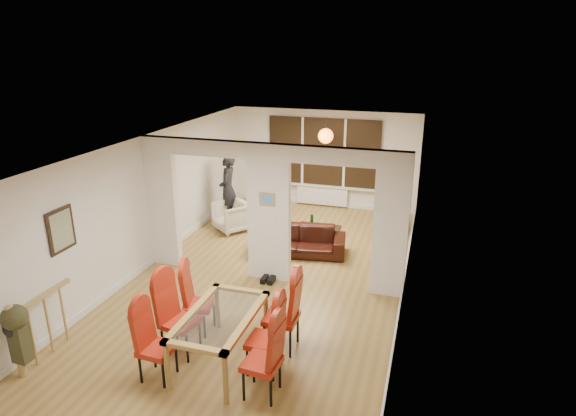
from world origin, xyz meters
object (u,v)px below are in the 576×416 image
at_px(dining_chair_rb, 264,335).
at_px(dining_chair_ra, 262,357).
at_px(bottle, 312,220).
at_px(dining_chair_la, 157,344).
at_px(sofa, 298,240).
at_px(dining_chair_rc, 281,312).
at_px(bowl, 318,225).
at_px(dining_table, 221,338).
at_px(television, 389,218).
at_px(dining_chair_lb, 180,317).
at_px(coffee_table, 319,231).
at_px(person, 228,189).
at_px(dining_chair_lc, 198,301).
at_px(armchair, 232,216).

bearing_deg(dining_chair_rb, dining_chair_ra, -74.32).
bearing_deg(dining_chair_ra, bottle, 102.61).
relative_size(dining_chair_la, sofa, 0.53).
bearing_deg(dining_chair_rb, dining_chair_rc, 84.53).
bearing_deg(dining_chair_la, sofa, 84.61).
distance_m(dining_chair_la, dining_chair_ra, 1.43).
height_order(sofa, bowl, sofa).
xyz_separation_m(dining_table, dining_chair_ra, (0.78, -0.47, 0.17)).
bearing_deg(bottle, television, 29.67).
height_order(dining_chair_la, dining_chair_lb, dining_chair_lb).
relative_size(sofa, coffee_table, 2.02).
relative_size(dining_table, dining_chair_lb, 1.38).
height_order(dining_chair_la, bowl, dining_chair_la).
distance_m(television, coffee_table, 1.81).
height_order(dining_chair_la, person, person).
bearing_deg(dining_table, television, 73.50).
bearing_deg(sofa, dining_chair_la, -107.84).
distance_m(dining_chair_ra, television, 6.43).
xyz_separation_m(dining_chair_lc, bowl, (0.84, 4.36, -0.28)).
relative_size(dining_chair_lc, coffee_table, 1.07).
xyz_separation_m(sofa, coffee_table, (0.20, 1.06, -0.18)).
xyz_separation_m(dining_chair_rc, coffee_table, (-0.48, 4.36, -0.48)).
bearing_deg(sofa, dining_table, -99.49).
distance_m(dining_chair_rb, television, 6.00).
bearing_deg(bottle, bowl, 13.05).
bearing_deg(bowl, dining_table, -92.26).
bearing_deg(dining_chair_rc, dining_chair_lb, -158.37).
bearing_deg(bowl, person, 177.12).
relative_size(armchair, person, 0.43).
relative_size(dining_chair_rb, sofa, 0.56).
xyz_separation_m(dining_chair_rc, television, (1.03, 5.33, -0.32)).
distance_m(dining_chair_lc, bottle, 4.39).
bearing_deg(person, dining_table, 9.30).
distance_m(dining_chair_la, dining_chair_lb, 0.59).
bearing_deg(dining_chair_ra, dining_chair_la, -171.05).
relative_size(dining_chair_ra, sofa, 0.55).
xyz_separation_m(person, bowl, (2.28, -0.12, -0.63)).
xyz_separation_m(dining_chair_ra, television, (0.96, 6.35, -0.28)).
height_order(dining_chair_rc, sofa, dining_chair_rc).
relative_size(dining_chair_rb, armchair, 1.45).
bearing_deg(dining_chair_rc, coffee_table, 96.37).
relative_size(dining_table, dining_chair_rc, 1.36).
relative_size(sofa, bottle, 6.62).
distance_m(dining_chair_la, person, 5.83).
height_order(dining_table, dining_chair_rc, dining_chair_rc).
xyz_separation_m(dining_chair_rb, armchair, (-2.48, 4.67, -0.21)).
bearing_deg(bottle, armchair, -171.95).
relative_size(dining_chair_lc, television, 1.12).
relative_size(armchair, bowl, 3.74).
distance_m(dining_chair_ra, armchair, 5.75).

